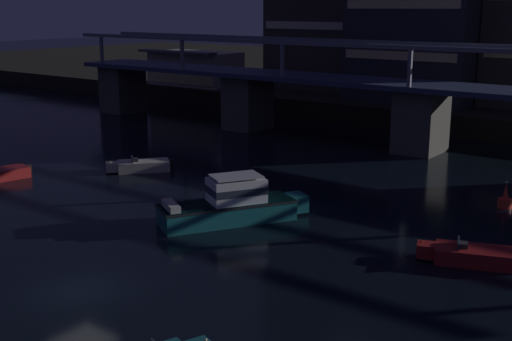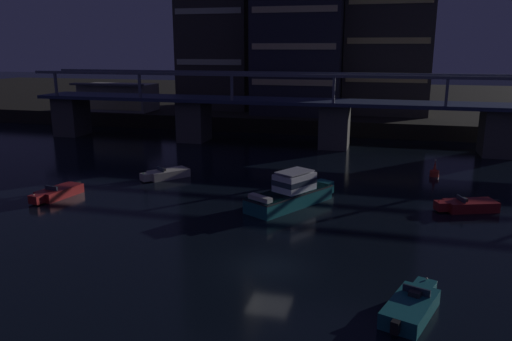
# 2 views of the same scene
# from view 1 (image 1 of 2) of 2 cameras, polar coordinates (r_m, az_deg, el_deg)

# --- Properties ---
(ground_plane) EXTENTS (400.00, 400.00, 0.00)m
(ground_plane) POSITION_cam_1_polar(r_m,az_deg,el_deg) (31.51, -14.87, -9.94)
(ground_plane) COLOR black
(river_bridge) EXTENTS (82.55, 6.40, 9.38)m
(river_bridge) POSITION_cam_1_polar(r_m,az_deg,el_deg) (59.56, 14.01, 5.30)
(river_bridge) COLOR #4C4944
(river_bridge) RESTS_ON ground
(waterfront_pavilion) EXTENTS (12.40, 7.40, 4.70)m
(waterfront_pavilion) POSITION_cam_1_polar(r_m,az_deg,el_deg) (89.96, -5.25, 8.72)
(waterfront_pavilion) COLOR #B2AD9E
(waterfront_pavilion) RESTS_ON far_riverbank
(cabin_cruiser_near_left) EXTENTS (6.39, 8.93, 2.79)m
(cabin_cruiser_near_left) POSITION_cam_1_polar(r_m,az_deg,el_deg) (39.58, -2.07, -2.90)
(cabin_cruiser_near_left) COLOR #196066
(cabin_cruiser_near_left) RESTS_ON ground
(speedboat_near_center) EXTENTS (5.10, 3.04, 1.16)m
(speedboat_near_center) POSITION_cam_1_polar(r_m,az_deg,el_deg) (35.11, 17.92, -6.91)
(speedboat_near_center) COLOR maroon
(speedboat_near_center) RESTS_ON ground
(speedboat_mid_right) EXTENTS (4.11, 4.61, 1.16)m
(speedboat_mid_right) POSITION_cam_1_polar(r_m,az_deg,el_deg) (52.47, -9.84, 0.40)
(speedboat_mid_right) COLOR beige
(speedboat_mid_right) RESTS_ON ground
(channel_buoy) EXTENTS (0.90, 0.90, 1.76)m
(channel_buoy) POSITION_cam_1_polar(r_m,az_deg,el_deg) (45.18, 20.54, -2.42)
(channel_buoy) COLOR red
(channel_buoy) RESTS_ON ground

